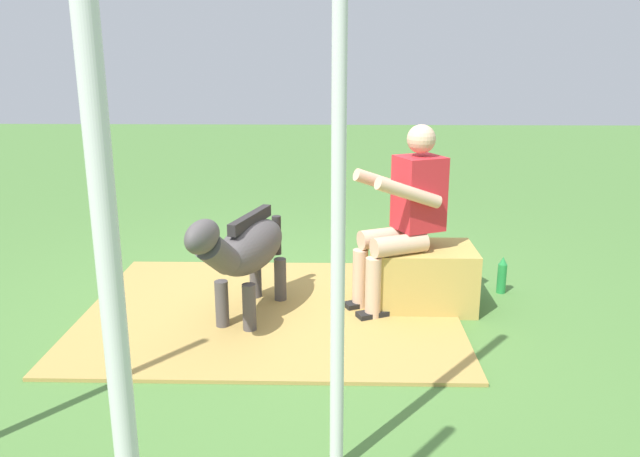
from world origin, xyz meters
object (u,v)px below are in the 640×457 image
(person_seated, at_px, (404,211))
(pony_standing, at_px, (246,250))
(soda_bottle, at_px, (502,275))
(hay_bale, at_px, (422,277))
(tent_pole_mid, at_px, (111,293))
(tent_pole_left, at_px, (338,194))

(person_seated, distance_m, pony_standing, 1.14)
(soda_bottle, bearing_deg, person_seated, 22.24)
(pony_standing, distance_m, soda_bottle, 2.02)
(hay_bale, relative_size, tent_pole_mid, 0.29)
(hay_bale, xyz_separation_m, tent_pole_mid, (1.17, 3.00, 1.04))
(person_seated, relative_size, pony_standing, 1.02)
(person_seated, relative_size, soda_bottle, 4.55)
(soda_bottle, bearing_deg, tent_pole_mid, 60.92)
(tent_pole_left, bearing_deg, tent_pole_mid, 63.46)
(person_seated, bearing_deg, tent_pole_mid, 71.00)
(hay_bale, bearing_deg, soda_bottle, -156.57)
(soda_bottle, relative_size, tent_pole_mid, 0.12)
(soda_bottle, bearing_deg, hay_bale, 23.43)
(hay_bale, relative_size, person_seated, 0.55)
(hay_bale, height_order, pony_standing, pony_standing)
(pony_standing, bearing_deg, hay_bale, -167.27)
(hay_bale, bearing_deg, tent_pole_left, 71.83)
(pony_standing, xyz_separation_m, soda_bottle, (-1.90, -0.57, -0.37))
(person_seated, height_order, tent_pole_left, tent_pole_left)
(person_seated, xyz_separation_m, pony_standing, (1.09, 0.23, -0.22))
(soda_bottle, bearing_deg, pony_standing, 16.57)
(person_seated, bearing_deg, soda_bottle, -157.76)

